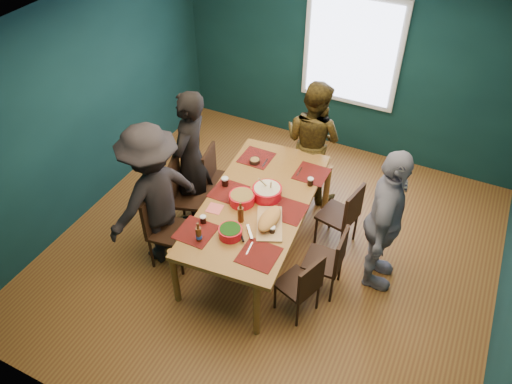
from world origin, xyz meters
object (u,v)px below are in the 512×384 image
(chair_left_far, at_px, (217,176))
(person_near_left, at_px, (154,196))
(person_right, at_px, (385,222))
(dining_table, at_px, (258,206))
(person_far_left, at_px, (191,159))
(bowl_dumpling, at_px, (267,192))
(chair_right_near, at_px, (304,284))
(cutting_board, at_px, (269,220))
(person_back, at_px, (313,140))
(bowl_salad, at_px, (242,198))
(chair_right_mid, at_px, (331,258))
(chair_left_mid, at_px, (184,190))
(chair_left_near, at_px, (162,223))
(bowl_herbs, at_px, (230,232))
(chair_right_far, at_px, (345,213))

(chair_left_far, xyz_separation_m, person_near_left, (-0.21, -1.00, 0.36))
(person_right, xyz_separation_m, person_near_left, (-2.37, -0.72, 0.01))
(dining_table, height_order, person_far_left, person_far_left)
(person_right, relative_size, bowl_dumpling, 5.37)
(person_far_left, bearing_deg, bowl_dumpling, 74.99)
(chair_right_near, xyz_separation_m, cutting_board, (-0.53, 0.29, 0.41))
(person_back, bearing_deg, bowl_salad, 93.97)
(person_back, xyz_separation_m, person_right, (1.23, -1.13, 0.05))
(chair_right_mid, xyz_separation_m, person_right, (0.41, 0.37, 0.38))
(chair_left_mid, bearing_deg, person_right, -13.10)
(chair_left_near, xyz_separation_m, bowl_herbs, (0.91, -0.06, 0.33))
(cutting_board, bearing_deg, chair_right_mid, -12.38)
(person_right, bearing_deg, person_near_left, 100.17)
(chair_right_mid, bearing_deg, person_right, 39.45)
(person_far_left, height_order, bowl_herbs, person_far_left)
(dining_table, bearing_deg, chair_right_mid, -13.42)
(chair_right_near, bearing_deg, cutting_board, 170.55)
(chair_left_near, height_order, chair_right_near, chair_left_near)
(chair_left_far, distance_m, chair_left_mid, 0.52)
(chair_left_near, height_order, chair_right_mid, chair_left_near)
(bowl_dumpling, bearing_deg, chair_right_near, -42.82)
(person_back, xyz_separation_m, bowl_herbs, (-0.13, -1.96, 0.06))
(cutting_board, bearing_deg, chair_left_near, 167.94)
(chair_left_far, xyz_separation_m, person_far_left, (-0.20, -0.25, 0.37))
(dining_table, bearing_deg, chair_left_near, -155.03)
(dining_table, bearing_deg, bowl_dumpling, 54.31)
(person_far_left, xyz_separation_m, cutting_board, (1.28, -0.54, -0.00))
(dining_table, xyz_separation_m, chair_left_far, (-0.81, 0.51, -0.22))
(chair_right_near, height_order, person_back, person_back)
(chair_right_near, distance_m, person_near_left, 1.87)
(chair_right_mid, height_order, chair_right_near, chair_right_mid)
(bowl_dumpling, bearing_deg, person_far_left, 171.99)
(bowl_salad, relative_size, bowl_herbs, 1.16)
(chair_left_mid, distance_m, bowl_salad, 0.92)
(dining_table, height_order, bowl_herbs, bowl_herbs)
(person_right, distance_m, bowl_herbs, 1.60)
(chair_left_near, xyz_separation_m, cutting_board, (1.20, 0.26, 0.34))
(person_far_left, height_order, person_near_left, person_far_left)
(chair_right_near, relative_size, person_near_left, 0.46)
(dining_table, distance_m, person_far_left, 1.05)
(bowl_dumpling, bearing_deg, dining_table, -120.61)
(person_far_left, height_order, person_right, person_far_left)
(person_near_left, bearing_deg, chair_left_mid, -163.83)
(chair_right_mid, distance_m, person_near_left, 2.03)
(bowl_salad, bearing_deg, chair_left_near, -150.65)
(person_near_left, distance_m, bowl_herbs, 1.02)
(chair_left_far, relative_size, person_right, 0.52)
(person_right, bearing_deg, chair_right_far, 49.35)
(chair_right_near, xyz_separation_m, person_near_left, (-1.82, 0.09, 0.41))
(dining_table, distance_m, bowl_dumpling, 0.20)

